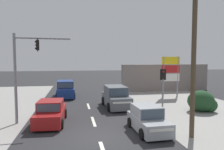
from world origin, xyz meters
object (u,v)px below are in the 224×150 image
at_px(utility_pole_foreground_right, 192,31).
at_px(shopping_plaza_sign, 171,71).
at_px(hatchback_kerbside_parked, 148,120).
at_px(suv_oncoming_mid, 116,97).
at_px(suv_oncoming_near, 65,89).
at_px(pedestal_signal_right_kerb, 163,84).
at_px(sedan_receding_far, 51,113).
at_px(traffic_signal_mast, 24,66).

xyz_separation_m(utility_pole_foreground_right, shopping_plaza_sign, (4.54, 12.14, -2.84)).
relative_size(hatchback_kerbside_parked, suv_oncoming_mid, 0.80).
height_order(shopping_plaza_sign, hatchback_kerbside_parked, shopping_plaza_sign).
bearing_deg(suv_oncoming_mid, shopping_plaza_sign, 29.11).
bearing_deg(suv_oncoming_near, pedestal_signal_right_kerb, -51.16).
distance_m(utility_pole_foreground_right, sedan_receding_far, 10.22).
distance_m(shopping_plaza_sign, sedan_receding_far, 14.87).
relative_size(shopping_plaza_sign, hatchback_kerbside_parked, 1.25).
height_order(traffic_signal_mast, sedan_receding_far, traffic_signal_mast).
bearing_deg(shopping_plaza_sign, suv_oncoming_near, 169.73).
relative_size(sedan_receding_far, suv_oncoming_near, 0.93).
relative_size(shopping_plaza_sign, suv_oncoming_mid, 1.00).
bearing_deg(shopping_plaza_sign, suv_oncoming_mid, -150.89).
relative_size(pedestal_signal_right_kerb, sedan_receding_far, 0.83).
bearing_deg(sedan_receding_far, suv_oncoming_mid, 37.48).
bearing_deg(hatchback_kerbside_parked, sedan_receding_far, 154.85).
height_order(traffic_signal_mast, hatchback_kerbside_parked, traffic_signal_mast).
distance_m(utility_pole_foreground_right, suv_oncoming_near, 16.72).
distance_m(utility_pole_foreground_right, traffic_signal_mast, 10.65).
distance_m(utility_pole_foreground_right, suv_oncoming_mid, 9.91).
relative_size(utility_pole_foreground_right, sedan_receding_far, 2.53).
xyz_separation_m(traffic_signal_mast, pedestal_signal_right_kerb, (9.95, 0.36, -1.42)).
relative_size(hatchback_kerbside_parked, suv_oncoming_near, 0.80).
bearing_deg(shopping_plaza_sign, sedan_receding_far, -147.12).
bearing_deg(pedestal_signal_right_kerb, hatchback_kerbside_parked, -125.20).
bearing_deg(hatchback_kerbside_parked, suv_oncoming_near, 112.24).
relative_size(traffic_signal_mast, suv_oncoming_mid, 1.31).
distance_m(traffic_signal_mast, sedan_receding_far, 3.56).
xyz_separation_m(shopping_plaza_sign, sedan_receding_far, (-12.34, -7.98, -2.28)).
height_order(sedan_receding_far, suv_oncoming_mid, suv_oncoming_mid).
distance_m(utility_pole_foreground_right, shopping_plaza_sign, 13.27).
distance_m(traffic_signal_mast, pedestal_signal_right_kerb, 10.06).
bearing_deg(utility_pole_foreground_right, sedan_receding_far, 151.90).
bearing_deg(suv_oncoming_mid, hatchback_kerbside_parked, -84.88).
height_order(utility_pole_foreground_right, pedestal_signal_right_kerb, utility_pole_foreground_right).
relative_size(traffic_signal_mast, sedan_receding_far, 1.39).
relative_size(traffic_signal_mast, shopping_plaza_sign, 1.30).
bearing_deg(pedestal_signal_right_kerb, suv_oncoming_mid, 131.09).
bearing_deg(utility_pole_foreground_right, shopping_plaza_sign, 69.49).
distance_m(pedestal_signal_right_kerb, shopping_plaza_sign, 8.44).
distance_m(traffic_signal_mast, suv_oncoming_near, 10.54).
distance_m(pedestal_signal_right_kerb, suv_oncoming_near, 12.28).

